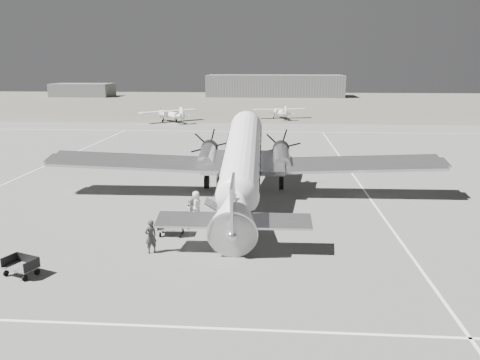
% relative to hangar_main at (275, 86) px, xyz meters
% --- Properties ---
extents(ground, '(260.00, 260.00, 0.00)m').
position_rel_hangar_main_xyz_m(ground, '(-5.00, -120.00, -3.30)').
color(ground, slate).
rests_on(ground, ground).
extents(taxi_line_near, '(60.00, 0.15, 0.01)m').
position_rel_hangar_main_xyz_m(taxi_line_near, '(-5.00, -134.00, -3.29)').
color(taxi_line_near, white).
rests_on(taxi_line_near, ground).
extents(taxi_line_right, '(0.15, 80.00, 0.01)m').
position_rel_hangar_main_xyz_m(taxi_line_right, '(7.00, -120.00, -3.29)').
color(taxi_line_right, white).
rests_on(taxi_line_right, ground).
extents(taxi_line_left, '(0.15, 60.00, 0.01)m').
position_rel_hangar_main_xyz_m(taxi_line_left, '(-23.00, -110.00, -3.29)').
color(taxi_line_left, white).
rests_on(taxi_line_left, ground).
extents(taxi_line_horizon, '(90.00, 0.15, 0.01)m').
position_rel_hangar_main_xyz_m(taxi_line_horizon, '(-5.00, -80.00, -3.29)').
color(taxi_line_horizon, white).
rests_on(taxi_line_horizon, ground).
extents(grass_infield, '(260.00, 90.00, 0.01)m').
position_rel_hangar_main_xyz_m(grass_infield, '(-5.00, -25.00, -3.30)').
color(grass_infield, '#59574B').
rests_on(grass_infield, ground).
extents(hangar_main, '(42.00, 14.00, 6.60)m').
position_rel_hangar_main_xyz_m(hangar_main, '(0.00, 0.00, 0.00)').
color(hangar_main, slate).
rests_on(hangar_main, ground).
extents(shed_secondary, '(18.00, 10.00, 4.00)m').
position_rel_hangar_main_xyz_m(shed_secondary, '(-60.00, -5.00, -1.30)').
color(shed_secondary, '#5E5E5E').
rests_on(shed_secondary, ground).
extents(dc3_airliner, '(30.93, 21.73, 5.82)m').
position_rel_hangar_main_xyz_m(dc3_airliner, '(-2.58, -117.16, -0.39)').
color(dc3_airliner, silver).
rests_on(dc3_airliner, ground).
extents(light_plane_left, '(13.95, 13.71, 2.25)m').
position_rel_hangar_main_xyz_m(light_plane_left, '(-18.39, -69.04, -2.18)').
color(light_plane_left, white).
rests_on(light_plane_left, ground).
extents(light_plane_right, '(11.49, 10.12, 2.05)m').
position_rel_hangar_main_xyz_m(light_plane_right, '(0.93, -62.44, -2.27)').
color(light_plane_right, white).
rests_on(light_plane_right, ground).
extents(baggage_cart_near, '(1.59, 1.13, 0.90)m').
position_rel_hangar_main_xyz_m(baggage_cart_near, '(-6.30, -124.14, -2.85)').
color(baggage_cart_near, '#5E5E5E').
rests_on(baggage_cart_near, ground).
extents(baggage_cart_far, '(1.92, 1.65, 0.92)m').
position_rel_hangar_main_xyz_m(baggage_cart_far, '(-12.32, -130.03, -2.84)').
color(baggage_cart_far, '#5E5E5E').
rests_on(baggage_cart_far, ground).
extents(ground_crew, '(0.79, 0.77, 1.84)m').
position_rel_hangar_main_xyz_m(ground_crew, '(-6.82, -126.82, -2.38)').
color(ground_crew, '#2E2E2E').
rests_on(ground_crew, ground).
extents(ramp_agent, '(1.13, 1.18, 1.92)m').
position_rel_hangar_main_xyz_m(ramp_agent, '(-5.29, -122.77, -2.34)').
color(ramp_agent, '#ACACAA').
rests_on(ramp_agent, ground).
extents(passenger, '(0.62, 0.93, 1.86)m').
position_rel_hangar_main_xyz_m(passenger, '(-5.32, -121.01, -2.37)').
color(passenger, silver).
rests_on(passenger, ground).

